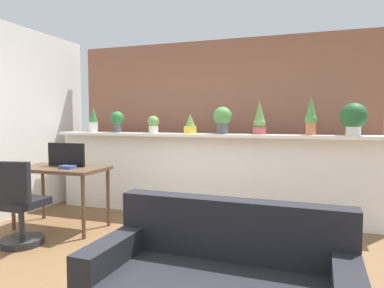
# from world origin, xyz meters

# --- Properties ---
(ground_plane) EXTENTS (12.00, 12.00, 0.00)m
(ground_plane) POSITION_xyz_m (0.00, 0.00, 0.00)
(ground_plane) COLOR brown
(divider_wall) EXTENTS (4.47, 0.16, 1.10)m
(divider_wall) POSITION_xyz_m (0.00, 2.00, 0.55)
(divider_wall) COLOR white
(divider_wall) RESTS_ON ground
(plant_shelf) EXTENTS (4.47, 0.37, 0.04)m
(plant_shelf) POSITION_xyz_m (0.00, 1.96, 1.12)
(plant_shelf) COLOR white
(plant_shelf) RESTS_ON divider_wall
(brick_wall_behind) EXTENTS (4.47, 0.10, 2.50)m
(brick_wall_behind) POSITION_xyz_m (0.00, 2.60, 1.25)
(brick_wall_behind) COLOR #935B47
(brick_wall_behind) RESTS_ON ground
(potted_plant_0) EXTENTS (0.13, 0.13, 0.38)m
(potted_plant_0) POSITION_xyz_m (-1.76, 1.99, 1.33)
(potted_plant_0) COLOR silver
(potted_plant_0) RESTS_ON plant_shelf
(potted_plant_1) EXTENTS (0.20, 0.20, 0.31)m
(potted_plant_1) POSITION_xyz_m (-1.33, 1.96, 1.32)
(potted_plant_1) COLOR #4C4C51
(potted_plant_1) RESTS_ON plant_shelf
(potted_plant_2) EXTENTS (0.16, 0.16, 0.24)m
(potted_plant_2) POSITION_xyz_m (-0.74, 1.93, 1.26)
(potted_plant_2) COLOR silver
(potted_plant_2) RESTS_ON plant_shelf
(potted_plant_3) EXTENTS (0.17, 0.17, 0.27)m
(potted_plant_3) POSITION_xyz_m (-0.21, 1.98, 1.26)
(potted_plant_3) COLOR gold
(potted_plant_3) RESTS_ON plant_shelf
(potted_plant_4) EXTENTS (0.24, 0.24, 0.36)m
(potted_plant_4) POSITION_xyz_m (0.25, 1.94, 1.34)
(potted_plant_4) COLOR #4C4C51
(potted_plant_4) RESTS_ON plant_shelf
(potted_plant_5) EXTENTS (0.17, 0.17, 0.43)m
(potted_plant_5) POSITION_xyz_m (0.72, 1.99, 1.32)
(potted_plant_5) COLOR #B7474C
(potted_plant_5) RESTS_ON plant_shelf
(potted_plant_6) EXTENTS (0.14, 0.14, 0.46)m
(potted_plant_6) POSITION_xyz_m (1.34, 1.94, 1.36)
(potted_plant_6) COLOR #C66B42
(potted_plant_6) RESTS_ON plant_shelf
(potted_plant_7) EXTENTS (0.30, 0.30, 0.38)m
(potted_plant_7) POSITION_xyz_m (1.81, 1.95, 1.35)
(potted_plant_7) COLOR silver
(potted_plant_7) RESTS_ON plant_shelf
(desk) EXTENTS (1.10, 0.60, 0.75)m
(desk) POSITION_xyz_m (-1.52, 0.95, 0.67)
(desk) COLOR brown
(desk) RESTS_ON ground
(tv_monitor) EXTENTS (0.51, 0.04, 0.29)m
(tv_monitor) POSITION_xyz_m (-1.50, 1.03, 0.89)
(tv_monitor) COLOR black
(tv_monitor) RESTS_ON desk
(office_chair) EXTENTS (0.48, 0.49, 0.91)m
(office_chair) POSITION_xyz_m (-1.52, 0.28, 0.39)
(office_chair) COLOR #262628
(office_chair) RESTS_ON ground
(side_cube_shelf) EXTENTS (0.40, 0.41, 0.50)m
(side_cube_shelf) POSITION_xyz_m (-0.17, 0.90, 0.25)
(side_cube_shelf) COLOR silver
(side_cube_shelf) RESTS_ON ground
(book_on_desk) EXTENTS (0.17, 0.12, 0.04)m
(book_on_desk) POSITION_xyz_m (-1.35, 0.87, 0.77)
(book_on_desk) COLOR #2D4C8C
(book_on_desk) RESTS_ON desk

